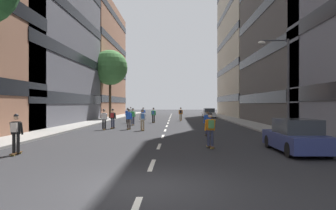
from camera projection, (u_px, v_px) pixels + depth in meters
ground_plane at (168, 122)px, 37.74m from camera, size 176.70×176.70×0.00m
sidewalk_left at (103, 120)px, 41.63m from camera, size 2.57×80.99×0.14m
sidewalk_right at (236, 120)px, 41.22m from camera, size 2.57×80.99×0.14m
lane_markings at (168, 122)px, 38.79m from camera, size 0.16×67.20×0.01m
building_left_mid at (16, 39)px, 34.72m from camera, size 13.56×22.53×18.63m
building_left_far at (80, 61)px, 57.84m from camera, size 13.56×22.68×20.21m
building_right_far at (263, 42)px, 57.06m from camera, size 13.56×23.45×26.65m
parked_car_near at (209, 113)px, 50.84m from camera, size 1.82×4.40×1.52m
parked_car_mid at (296, 137)px, 14.23m from camera, size 1.82×4.40×1.52m
street_tree_mid at (110, 68)px, 46.40m from camera, size 5.17×5.17×10.06m
streetlamp_right at (283, 76)px, 21.40m from camera, size 2.13×0.30×6.50m
skater_0 at (129, 118)px, 27.16m from camera, size 0.55×0.91×1.78m
skater_1 at (181, 113)px, 41.09m from camera, size 0.53×0.90×1.78m
skater_2 at (113, 117)px, 28.06m from camera, size 0.55×0.92×1.78m
skater_3 at (104, 118)px, 26.71m from camera, size 0.57×0.92×1.78m
skater_4 at (153, 114)px, 36.98m from camera, size 0.56×0.92×1.78m
skater_5 at (131, 112)px, 46.16m from camera, size 0.57×0.92×1.78m
skater_6 at (208, 122)px, 21.74m from camera, size 0.56×0.92×1.78m
skater_7 at (143, 118)px, 25.94m from camera, size 0.57×0.92×1.78m
skater_8 at (210, 128)px, 15.66m from camera, size 0.56×0.92×1.78m
skater_9 at (133, 116)px, 32.54m from camera, size 0.55×0.92×1.78m
skater_10 at (128, 115)px, 35.76m from camera, size 0.54×0.91×1.78m
skater_11 at (16, 131)px, 13.55m from camera, size 0.54×0.91×1.78m
skater_12 at (143, 114)px, 40.35m from camera, size 0.55×0.91×1.78m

